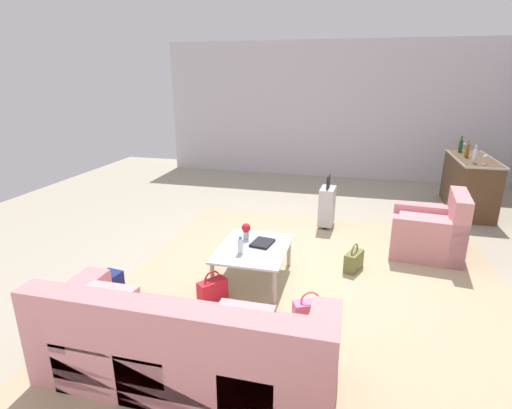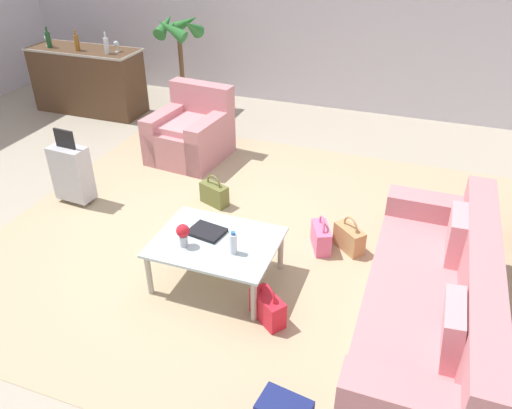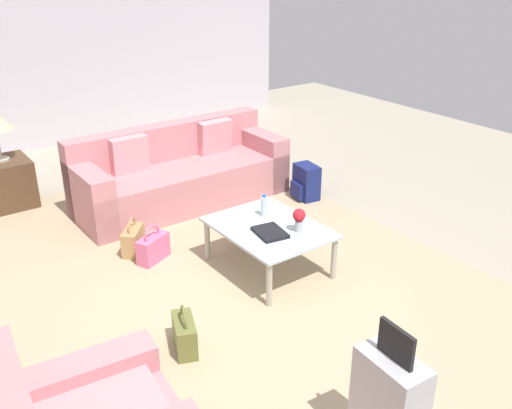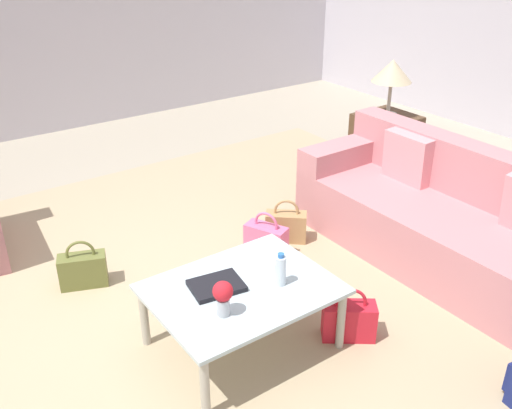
% 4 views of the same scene
% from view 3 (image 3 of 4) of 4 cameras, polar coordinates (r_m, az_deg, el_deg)
% --- Properties ---
extents(ground_plane, '(12.00, 12.00, 0.00)m').
position_cam_3_polar(ground_plane, '(4.61, -0.71, -10.31)').
color(ground_plane, '#A89E89').
extents(wall_right, '(0.12, 8.00, 3.10)m').
position_cam_3_polar(wall_right, '(8.52, -21.72, 15.42)').
color(wall_right, silver).
rests_on(wall_right, ground).
extents(area_rug, '(5.20, 4.40, 0.01)m').
position_cam_3_polar(area_rug, '(4.95, -6.69, -7.80)').
color(area_rug, tan).
rests_on(area_rug, ground).
extents(couch, '(0.85, 2.35, 0.85)m').
position_cam_3_polar(couch, '(6.41, -7.73, 2.87)').
color(couch, '#C67F84').
rests_on(couch, ground).
extents(coffee_table, '(1.03, 0.80, 0.42)m').
position_cam_3_polar(coffee_table, '(4.95, 1.29, -2.69)').
color(coffee_table, silver).
rests_on(coffee_table, ground).
extents(water_bottle, '(0.06, 0.06, 0.20)m').
position_cam_3_polar(water_bottle, '(5.09, 0.84, -0.15)').
color(water_bottle, silver).
rests_on(water_bottle, coffee_table).
extents(coffee_table_book, '(0.33, 0.27, 0.03)m').
position_cam_3_polar(coffee_table_book, '(4.80, 1.41, -2.80)').
color(coffee_table_book, black).
rests_on(coffee_table_book, coffee_table).
extents(flower_vase, '(0.11, 0.11, 0.21)m').
position_cam_3_polar(flower_vase, '(4.81, 4.32, -1.35)').
color(flower_vase, '#B2B7BC').
rests_on(flower_vase, coffee_table).
extents(side_table, '(0.54, 0.54, 0.53)m').
position_cam_3_polar(side_table, '(6.83, -23.76, 1.96)').
color(side_table, '#513823').
rests_on(side_table, ground).
extents(suitcase_silver, '(0.42, 0.25, 0.85)m').
position_cam_3_polar(suitcase_silver, '(3.37, 13.15, -18.68)').
color(suitcase_silver, '#B7B7BC').
rests_on(suitcase_silver, ground).
extents(handbag_pink, '(0.26, 0.35, 0.36)m').
position_cam_3_polar(handbag_pink, '(5.28, -10.25, -4.29)').
color(handbag_pink, pink).
rests_on(handbag_pink, ground).
extents(handbag_red, '(0.34, 0.30, 0.36)m').
position_cam_3_polar(handbag_red, '(5.64, 0.31, -1.93)').
color(handbag_red, red).
rests_on(handbag_red, ground).
extents(handbag_tan, '(0.33, 0.32, 0.36)m').
position_cam_3_polar(handbag_tan, '(5.46, -12.18, -3.46)').
color(handbag_tan, tan).
rests_on(handbag_tan, ground).
extents(handbag_olive, '(0.35, 0.25, 0.36)m').
position_cam_3_polar(handbag_olive, '(4.15, -7.15, -12.74)').
color(handbag_olive, olive).
rests_on(handbag_olive, ground).
extents(backpack_navy, '(0.33, 0.28, 0.40)m').
position_cam_3_polar(backpack_navy, '(6.48, 4.99, 2.19)').
color(backpack_navy, navy).
rests_on(backpack_navy, ground).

